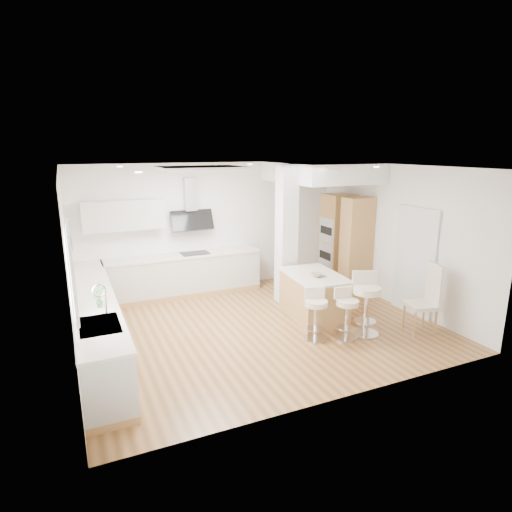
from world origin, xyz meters
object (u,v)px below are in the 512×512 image
bar_stool_a (316,312)px  bar_stool_b (346,311)px  peninsula (313,296)px  dining_chair (427,296)px  bar_stool_c (366,300)px

bar_stool_a → bar_stool_b: bar_stool_a is taller
peninsula → dining_chair: bearing=-38.3°
peninsula → bar_stool_c: size_ratio=1.35×
bar_stool_a → dining_chair: (1.90, -0.52, 0.16)m
bar_stool_a → bar_stool_b: bearing=-0.9°
bar_stool_b → dining_chair: 1.46m
bar_stool_c → peninsula: bearing=135.3°
bar_stool_a → dining_chair: size_ratio=0.71×
peninsula → bar_stool_c: (0.41, -1.00, 0.18)m
bar_stool_b → bar_stool_c: bar_stool_c is taller
bar_stool_c → dining_chair: dining_chair is taller
bar_stool_a → peninsula: bearing=79.8°
bar_stool_c → dining_chair: (1.02, -0.35, 0.04)m
bar_stool_b → bar_stool_c: size_ratio=0.80×
bar_stool_a → bar_stool_c: size_ratio=0.80×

